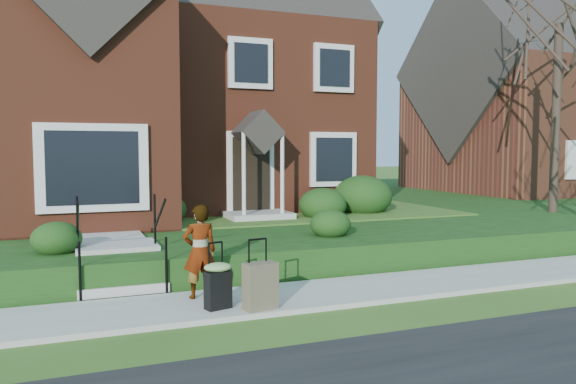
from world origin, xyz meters
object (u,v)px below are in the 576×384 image
woman (200,251)px  suitcase_black (218,283)px  suitcase_olive (260,286)px  front_steps (119,260)px

woman → suitcase_black: bearing=96.6°
woman → suitcase_olive: size_ratio=1.43×
front_steps → woman: front_steps is taller
suitcase_black → suitcase_olive: size_ratio=0.95×
front_steps → suitcase_olive: bearing=-54.4°
front_steps → suitcase_black: 2.50m
woman → suitcase_black: size_ratio=1.50×
front_steps → suitcase_olive: (1.75, -2.44, -0.05)m
woman → suitcase_black: 0.77m
front_steps → woman: bearing=-54.5°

